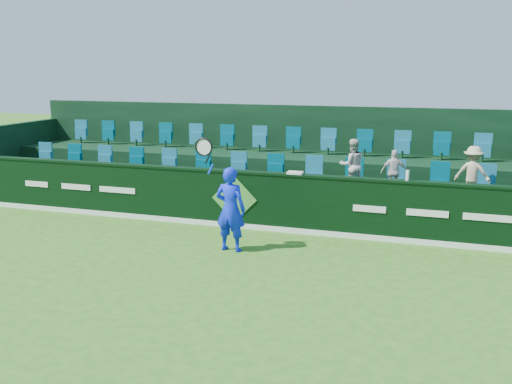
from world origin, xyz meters
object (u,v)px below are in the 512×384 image
(spectator_right, at_px, (473,173))
(drinks_bottle, at_px, (407,175))
(towel, at_px, (295,173))
(spectator_middle, at_px, (394,172))
(spectator_left, at_px, (352,165))
(tennis_player, at_px, (230,208))

(spectator_right, height_order, drinks_bottle, spectator_right)
(towel, bearing_deg, spectator_middle, 28.36)
(spectator_right, xyz_separation_m, drinks_bottle, (-1.34, -1.12, 0.06))
(spectator_left, relative_size, spectator_right, 1.05)
(spectator_middle, distance_m, spectator_right, 1.70)
(spectator_left, relative_size, drinks_bottle, 5.71)
(towel, bearing_deg, drinks_bottle, 0.00)
(towel, bearing_deg, spectator_right, 16.54)
(drinks_bottle, bearing_deg, spectator_left, 139.95)
(spectator_middle, relative_size, towel, 3.02)
(spectator_left, distance_m, spectator_right, 2.67)
(towel, relative_size, drinks_bottle, 1.56)
(spectator_right, relative_size, drinks_bottle, 5.43)
(tennis_player, distance_m, spectator_middle, 4.13)
(drinks_bottle, bearing_deg, spectator_middle, 107.78)
(spectator_middle, bearing_deg, towel, 20.27)
(tennis_player, bearing_deg, spectator_middle, 43.27)
(drinks_bottle, bearing_deg, spectator_right, 39.95)
(towel, xyz_separation_m, drinks_bottle, (2.43, 0.00, 0.08))
(spectator_right, distance_m, drinks_bottle, 1.75)
(tennis_player, height_order, drinks_bottle, tennis_player)
(spectator_left, bearing_deg, spectator_middle, 156.86)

